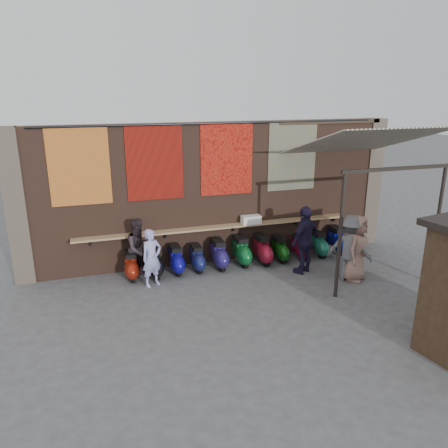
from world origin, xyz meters
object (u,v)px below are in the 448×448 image
(scooter_stool_8, at_px, (300,247))
(diner_right, at_px, (139,248))
(scooter_stool_1, at_px, (155,263))
(scooter_stool_9, at_px, (318,244))
(shopper_grey, at_px, (350,248))
(scooter_stool_3, at_px, (197,258))
(shelf_box, at_px, (251,220))
(scooter_stool_10, at_px, (337,240))
(scooter_stool_7, at_px, (280,249))
(scooter_stool_5, at_px, (241,251))
(scooter_stool_2, at_px, (176,260))
(diner_left, at_px, (152,258))
(shopper_navy, at_px, (305,240))
(scooter_stool_0, at_px, (131,266))
(shopper_tan, at_px, (356,248))
(scooter_stool_4, at_px, (219,254))
(scooter_stool_6, at_px, (262,250))

(scooter_stool_8, distance_m, diner_right, 4.73)
(scooter_stool_8, bearing_deg, scooter_stool_1, -179.88)
(scooter_stool_9, distance_m, shopper_grey, 1.85)
(scooter_stool_3, bearing_deg, shelf_box, 10.41)
(shelf_box, xyz_separation_m, scooter_stool_10, (2.75, -0.26, -0.84))
(shelf_box, bearing_deg, scooter_stool_7, -22.73)
(shelf_box, xyz_separation_m, scooter_stool_7, (0.79, -0.33, -0.88))
(scooter_stool_3, bearing_deg, scooter_stool_5, 1.10)
(scooter_stool_2, xyz_separation_m, scooter_stool_10, (5.05, 0.04, 0.02))
(diner_left, bearing_deg, shopper_navy, -28.44)
(scooter_stool_0, bearing_deg, diner_right, 6.72)
(scooter_stool_0, distance_m, scooter_stool_2, 1.23)
(shopper_navy, height_order, shopper_tan, shopper_navy)
(scooter_stool_4, relative_size, scooter_stool_7, 1.13)
(scooter_stool_0, xyz_separation_m, shopper_tan, (5.64, -1.84, 0.52))
(scooter_stool_1, distance_m, shopper_navy, 4.10)
(shopper_grey, bearing_deg, scooter_stool_2, 18.30)
(scooter_stool_5, xyz_separation_m, diner_right, (-2.88, -0.01, 0.41))
(scooter_stool_6, distance_m, scooter_stool_8, 1.21)
(scooter_stool_0, distance_m, diner_left, 0.84)
(shopper_tan, bearing_deg, shopper_grey, 115.41)
(scooter_stool_5, bearing_deg, scooter_stool_7, -2.13)
(scooter_stool_5, distance_m, scooter_stool_7, 1.18)
(scooter_stool_8, distance_m, shopper_navy, 1.22)
(scooter_stool_7, xyz_separation_m, shopper_tan, (1.33, -1.84, 0.53))
(scooter_stool_6, height_order, scooter_stool_8, scooter_stool_6)
(shelf_box, relative_size, scooter_stool_4, 0.65)
(scooter_stool_8, xyz_separation_m, scooter_stool_10, (1.31, 0.07, 0.06))
(scooter_stool_7, height_order, diner_left, diner_left)
(scooter_stool_7, bearing_deg, scooter_stool_3, 179.58)
(scooter_stool_4, height_order, shopper_tan, shopper_tan)
(shelf_box, distance_m, scooter_stool_4, 1.40)
(scooter_stool_4, bearing_deg, scooter_stool_3, 179.32)
(scooter_stool_3, xyz_separation_m, scooter_stool_10, (4.46, 0.05, 0.05))
(scooter_stool_1, height_order, scooter_stool_9, scooter_stool_1)
(scooter_stool_3, relative_size, scooter_stool_8, 1.04)
(scooter_stool_2, height_order, scooter_stool_7, scooter_stool_2)
(scooter_stool_4, xyz_separation_m, scooter_stool_5, (0.69, 0.03, 0.00))
(scooter_stool_6, height_order, scooter_stool_10, scooter_stool_6)
(scooter_stool_0, bearing_deg, scooter_stool_3, 0.54)
(scooter_stool_2, relative_size, shopper_tan, 0.45)
(shopper_navy, bearing_deg, scooter_stool_1, -41.29)
(shelf_box, bearing_deg, diner_right, -174.75)
(scooter_stool_4, bearing_deg, shopper_tan, -30.15)
(shopper_grey, bearing_deg, scooter_stool_7, -15.16)
(scooter_stool_4, distance_m, shopper_grey, 3.56)
(scooter_stool_10, bearing_deg, scooter_stool_0, -179.38)
(scooter_stool_7, bearing_deg, diner_left, -171.54)
(shelf_box, xyz_separation_m, scooter_stool_9, (2.07, -0.33, -0.87))
(shelf_box, height_order, scooter_stool_8, shelf_box)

